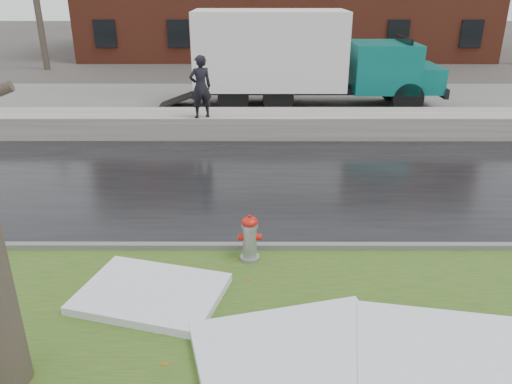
{
  "coord_description": "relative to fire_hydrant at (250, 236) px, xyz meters",
  "views": [
    {
      "loc": [
        0.13,
        -7.29,
        4.72
      ],
      "look_at": [
        0.12,
        1.48,
        1.0
      ],
      "focal_mm": 35.0,
      "sensor_mm": 36.0,
      "label": 1
    }
  ],
  "objects": [
    {
      "name": "ground",
      "position": [
        -0.01,
        -0.61,
        -0.51
      ],
      "size": [
        120.0,
        120.0,
        0.0
      ],
      "primitive_type": "plane",
      "color": "#47423D",
      "rests_on": "ground"
    },
    {
      "name": "verge",
      "position": [
        -0.01,
        -1.86,
        -0.49
      ],
      "size": [
        60.0,
        4.5,
        0.04
      ],
      "primitive_type": "cube",
      "color": "#2A4D19",
      "rests_on": "ground"
    },
    {
      "name": "road",
      "position": [
        -0.01,
        3.89,
        -0.5
      ],
      "size": [
        60.0,
        7.0,
        0.03
      ],
      "primitive_type": "cube",
      "color": "black",
      "rests_on": "ground"
    },
    {
      "name": "parking_lot",
      "position": [
        -0.01,
        12.39,
        -0.5
      ],
      "size": [
        60.0,
        9.0,
        0.03
      ],
      "primitive_type": "cube",
      "color": "slate",
      "rests_on": "ground"
    },
    {
      "name": "curb",
      "position": [
        -0.01,
        0.39,
        -0.44
      ],
      "size": [
        60.0,
        0.15,
        0.14
      ],
      "primitive_type": "cube",
      "color": "slate",
      "rests_on": "ground"
    },
    {
      "name": "snowbank",
      "position": [
        -0.01,
        8.09,
        -0.14
      ],
      "size": [
        60.0,
        1.6,
        0.75
      ],
      "primitive_type": "cube",
      "color": "#ADA79E",
      "rests_on": "ground"
    },
    {
      "name": "bg_tree_left",
      "position": [
        -12.01,
        21.39,
        2.82
      ],
      "size": [
        1.4,
        1.62,
        6.5
      ],
      "color": "brown",
      "rests_on": "ground"
    },
    {
      "name": "bg_tree_center",
      "position": [
        -6.01,
        25.39,
        2.82
      ],
      "size": [
        1.4,
        1.62,
        6.5
      ],
      "color": "brown",
      "rests_on": "ground"
    },
    {
      "name": "fire_hydrant",
      "position": [
        0.0,
        0.0,
        0.0
      ],
      "size": [
        0.43,
        0.37,
        0.89
      ],
      "rotation": [
        0.0,
        0.0,
        0.03
      ],
      "color": "gray",
      "rests_on": "verge"
    },
    {
      "name": "box_truck",
      "position": [
        1.8,
        12.12,
        1.45
      ],
      "size": [
        11.12,
        2.68,
        3.71
      ],
      "rotation": [
        0.0,
        0.0,
        0.0
      ],
      "color": "black",
      "rests_on": "ground"
    },
    {
      "name": "worker",
      "position": [
        -1.61,
        7.49,
        1.2
      ],
      "size": [
        0.83,
        0.7,
        1.92
      ],
      "primitive_type": "imported",
      "rotation": [
        0.0,
        0.0,
        3.56
      ],
      "color": "black",
      "rests_on": "snowbank"
    },
    {
      "name": "snow_patch_near",
      "position": [
        0.66,
        -2.68,
        -0.39
      ],
      "size": [
        3.02,
        2.59,
        0.16
      ],
      "primitive_type": "cube",
      "rotation": [
        0.0,
        0.0,
        0.25
      ],
      "color": "silver",
      "rests_on": "verge"
    },
    {
      "name": "snow_patch_far",
      "position": [
        -1.56,
        -1.19,
        -0.4
      ],
      "size": [
        2.54,
        2.12,
        0.14
      ],
      "primitive_type": "cube",
      "rotation": [
        0.0,
        0.0,
        -0.27
      ],
      "color": "silver",
      "rests_on": "verge"
    },
    {
      "name": "snow_patch_side",
      "position": [
        2.88,
        -2.67,
        -0.38
      ],
      "size": [
        3.07,
        2.27,
        0.18
      ],
      "primitive_type": "cube",
      "rotation": [
        0.0,
        0.0,
        -0.18
      ],
      "color": "silver",
      "rests_on": "verge"
    }
  ]
}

